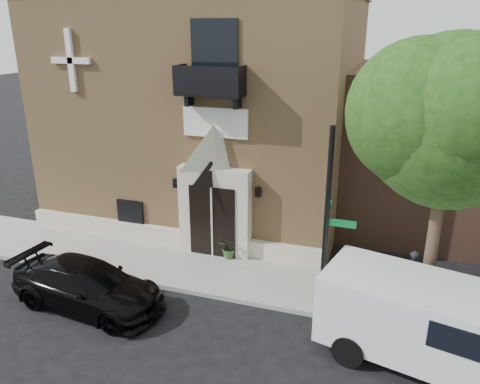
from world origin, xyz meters
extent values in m
plane|color=black|center=(0.00, 0.00, 0.00)|extent=(120.00, 120.00, 0.00)
cube|color=gray|center=(1.00, 1.50, 0.07)|extent=(42.00, 3.00, 0.15)
cube|color=tan|center=(-3.00, 8.00, 4.50)|extent=(12.00, 10.00, 9.00)
cube|color=beige|center=(-3.00, 2.88, 0.45)|extent=(12.00, 0.30, 0.60)
cube|color=beige|center=(-1.00, 2.75, 1.75)|extent=(2.60, 0.55, 3.20)
pyramid|color=beige|center=(-1.00, 2.75, 4.10)|extent=(2.60, 0.55, 1.50)
cube|color=black|center=(-1.00, 2.46, 1.45)|extent=(1.70, 0.06, 2.60)
cube|color=beige|center=(-1.00, 2.42, 1.45)|extent=(0.06, 0.04, 2.60)
cube|color=white|center=(-1.00, 2.94, 4.90)|extent=(2.30, 0.10, 1.00)
cube|color=black|center=(-1.00, 2.55, 5.90)|extent=(2.20, 0.90, 0.10)
cube|color=black|center=(-1.00, 2.12, 6.35)|extent=(2.20, 0.06, 0.90)
cube|color=black|center=(-2.05, 2.55, 6.35)|extent=(0.06, 0.90, 0.90)
cube|color=black|center=(0.05, 2.55, 6.35)|extent=(0.06, 0.90, 0.90)
cube|color=black|center=(-1.00, 2.97, 7.10)|extent=(1.60, 0.08, 2.20)
cube|color=white|center=(-6.50, 2.92, 6.80)|extent=(0.22, 0.14, 2.20)
cube|color=white|center=(-6.50, 2.92, 6.80)|extent=(1.60, 0.14, 0.22)
cube|color=black|center=(-4.60, 2.95, 1.15)|extent=(1.10, 0.10, 1.00)
cube|color=#F32907|center=(-4.60, 2.98, 1.15)|extent=(0.85, 0.06, 0.75)
cube|color=black|center=(-2.55, 2.88, 2.60)|extent=(0.18, 0.18, 0.32)
cube|color=black|center=(0.55, 2.88, 2.60)|extent=(0.18, 0.18, 0.32)
cylinder|color=#38281C|center=(6.00, 0.45, 2.25)|extent=(0.32, 0.32, 4.20)
sphere|color=#183A0F|center=(6.00, 0.45, 5.82)|extent=(4.20, 4.20, 4.20)
sphere|color=#183A0F|center=(5.30, 0.25, 6.02)|extent=(3.57, 3.57, 3.57)
sphere|color=#183A0F|center=(6.20, -0.25, 6.22)|extent=(3.15, 3.15, 3.15)
imported|color=black|center=(-3.42, -1.52, 0.70)|extent=(5.01, 2.45, 1.40)
cube|color=white|center=(6.14, -1.12, 1.28)|extent=(5.70, 3.32, 1.82)
cube|color=black|center=(6.72, -2.37, 1.66)|extent=(1.68, 0.44, 0.64)
cylinder|color=black|center=(4.24, -1.71, 0.41)|extent=(0.85, 0.45, 0.81)
cylinder|color=black|center=(4.71, 0.27, 0.41)|extent=(0.85, 0.45, 0.81)
cylinder|color=black|center=(3.26, 0.20, 2.88)|extent=(0.15, 0.15, 5.46)
cube|color=#07662D|center=(3.66, 0.20, 2.97)|extent=(0.77, 0.05, 0.20)
cube|color=#07662D|center=(3.26, 0.61, 3.20)|extent=(0.05, 0.77, 0.20)
cylinder|color=#8F0008|center=(4.85, 0.48, 0.19)|extent=(0.35, 0.35, 0.08)
cylinder|color=#8F0008|center=(4.85, 0.48, 0.50)|extent=(0.25, 0.25, 0.54)
sphere|color=#8F0008|center=(4.85, 0.48, 0.79)|extent=(0.25, 0.25, 0.25)
cylinder|color=#8F0008|center=(4.85, 0.48, 0.54)|extent=(0.44, 0.12, 0.12)
imported|color=#37572A|center=(-0.35, 2.46, 0.54)|extent=(0.76, 0.68, 0.77)
imported|color=black|center=(5.71, 1.76, 0.93)|extent=(0.61, 0.43, 1.57)
camera|label=1|loc=(4.70, -11.61, 8.00)|focal=35.00mm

